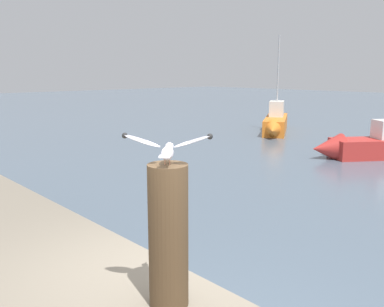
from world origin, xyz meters
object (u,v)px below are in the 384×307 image
(boat_orange, at_px, (275,123))
(seagull, at_px, (167,148))
(mooring_post, at_px, (168,236))
(boat_red, at_px, (372,146))

(boat_orange, bearing_deg, seagull, -56.51)
(seagull, height_order, boat_orange, boat_orange)
(mooring_post, bearing_deg, seagull, 133.12)
(mooring_post, xyz_separation_m, boat_red, (-4.03, 12.64, -1.33))
(boat_red, relative_size, boat_orange, 0.92)
(seagull, bearing_deg, boat_orange, 123.49)
(seagull, xyz_separation_m, boat_orange, (-10.09, 15.25, -1.95))
(boat_orange, bearing_deg, mooring_post, -56.51)
(mooring_post, relative_size, seagull, 2.05)
(mooring_post, height_order, boat_red, mooring_post)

